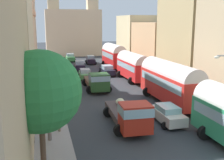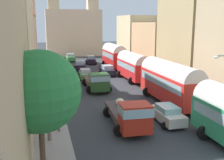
# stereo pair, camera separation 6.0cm
# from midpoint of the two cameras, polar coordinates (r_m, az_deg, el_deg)

# --- Properties ---
(ground_plane) EXTENTS (154.00, 154.00, 0.00)m
(ground_plane) POSITION_cam_midpoint_polar(r_m,az_deg,el_deg) (39.89, -2.52, -0.19)
(ground_plane) COLOR #33363B
(sidewalk_left) EXTENTS (2.50, 70.00, 0.14)m
(sidewalk_left) POSITION_cam_midpoint_polar(r_m,az_deg,el_deg) (39.13, -12.98, -0.62)
(sidewalk_left) COLOR #9D9594
(sidewalk_left) RESTS_ON ground
(sidewalk_right) EXTENTS (2.50, 70.00, 0.14)m
(sidewalk_right) POSITION_cam_midpoint_polar(r_m,az_deg,el_deg) (41.88, 7.25, 0.40)
(sidewalk_right) COLOR gray
(sidewalk_right) RESTS_ON ground
(building_left_2) EXTENTS (5.15, 12.56, 9.64)m
(building_left_2) POSITION_cam_midpoint_polar(r_m,az_deg,el_deg) (41.10, -18.41, 6.42)
(building_left_2) COLOR beige
(building_left_2) RESTS_ON ground
(building_left_3) EXTENTS (4.56, 12.09, 13.13)m
(building_left_3) POSITION_cam_midpoint_polar(r_m,az_deg,el_deg) (53.51, -17.49, 9.43)
(building_left_3) COLOR tan
(building_left_3) RESTS_ON ground
(building_right_2) EXTENTS (5.03, 9.95, 13.45)m
(building_right_2) POSITION_cam_midpoint_polar(r_m,az_deg,el_deg) (38.21, 15.19, 9.10)
(building_right_2) COLOR tan
(building_right_2) RESTS_ON ground
(building_right_3) EXTENTS (5.09, 11.29, 8.06)m
(building_right_3) POSITION_cam_midpoint_polar(r_m,az_deg,el_deg) (48.51, 8.89, 6.63)
(building_right_3) COLOR tan
(building_right_3) RESTS_ON ground
(building_right_4) EXTENTS (5.89, 9.87, 9.39)m
(building_right_4) POSITION_cam_midpoint_polar(r_m,az_deg,el_deg) (59.24, 4.98, 8.29)
(building_right_4) COLOR beige
(building_right_4) RESTS_ON ground
(distant_church) EXTENTS (13.08, 7.74, 19.02)m
(distant_church) POSITION_cam_midpoint_polar(r_m,az_deg,el_deg) (70.60, -7.81, 10.09)
(distant_church) COLOR beige
(distant_church) RESTS_ON ground
(parked_bus_1) EXTENTS (3.49, 9.98, 4.29)m
(parked_bus_1) POSITION_cam_midpoint_polar(r_m,az_deg,el_deg) (29.25, 11.68, -0.10)
(parked_bus_1) COLOR red
(parked_bus_1) RESTS_ON ground
(parked_bus_2) EXTENTS (3.43, 8.23, 3.93)m
(parked_bus_2) POSITION_cam_midpoint_polar(r_m,az_deg,el_deg) (40.01, 4.38, 2.96)
(parked_bus_2) COLOR red
(parked_bus_2) RESTS_ON ground
(parked_bus_3) EXTENTS (3.44, 8.14, 4.28)m
(parked_bus_3) POSITION_cam_midpoint_polar(r_m,az_deg,el_deg) (50.58, 0.46, 5.10)
(parked_bus_3) COLOR red
(parked_bus_3) RESTS_ON ground
(cargo_truck_0) EXTENTS (3.26, 7.38, 2.50)m
(cargo_truck_0) POSITION_cam_midpoint_polar(r_m,az_deg,el_deg) (22.10, 3.61, -6.78)
(cargo_truck_0) COLOR red
(cargo_truck_0) RESTS_ON ground
(cargo_truck_1) EXTENTS (3.15, 7.26, 2.36)m
(cargo_truck_1) POSITION_cam_midpoint_polar(r_m,az_deg,el_deg) (33.99, -2.95, -0.18)
(cargo_truck_1) COLOR #2B5327
(cargo_truck_1) RESTS_ON ground
(car_0) EXTENTS (2.33, 4.10, 1.48)m
(car_0) POSITION_cam_midpoint_polar(r_m,az_deg,el_deg) (41.22, -5.40, 1.21)
(car_0) COLOR #569A52
(car_0) RESTS_ON ground
(car_1) EXTENTS (2.35, 3.78, 1.65)m
(car_1) POSITION_cam_midpoint_polar(r_m,az_deg,el_deg) (48.75, -6.50, 2.92)
(car_1) COLOR #241A30
(car_1) RESTS_ON ground
(car_2) EXTENTS (2.21, 3.66, 1.67)m
(car_2) POSITION_cam_midpoint_polar(r_m,az_deg,el_deg) (59.63, -8.33, 4.50)
(car_2) COLOR #45994D
(car_2) RESTS_ON ground
(car_3) EXTENTS (2.25, 4.05, 1.51)m
(car_3) POSITION_cam_midpoint_polar(r_m,az_deg,el_deg) (23.88, 11.18, -6.78)
(car_3) COLOR silver
(car_3) RESTS_ON ground
(car_4) EXTENTS (2.33, 3.89, 1.58)m
(car_4) POSITION_cam_midpoint_polar(r_m,az_deg,el_deg) (43.92, -0.92, 1.98)
(car_4) COLOR #1E1E2C
(car_4) RESTS_ON ground
(car_5) EXTENTS (2.30, 4.24, 1.60)m
(car_5) POSITION_cam_midpoint_polar(r_m,az_deg,el_deg) (56.05, -4.25, 4.11)
(car_5) COLOR black
(car_5) RESTS_ON ground
(pedestrian_0) EXTENTS (0.56, 0.56, 1.87)m
(pedestrian_0) POSITION_cam_midpoint_polar(r_m,az_deg,el_deg) (20.31, -12.50, -9.34)
(pedestrian_0) COLOR slate
(pedestrian_0) RESTS_ON ground
(pedestrian_1) EXTENTS (0.42, 0.42, 1.77)m
(pedestrian_1) POSITION_cam_midpoint_polar(r_m,az_deg,el_deg) (20.36, -12.54, -9.46)
(pedestrian_1) COLOR #806A54
(pedestrian_1) RESTS_ON ground
(pedestrian_2) EXTENTS (0.35, 0.35, 1.74)m
(pedestrian_2) POSITION_cam_midpoint_polar(r_m,az_deg,el_deg) (21.74, -10.62, -7.98)
(pedestrian_2) COLOR #7E6A55
(pedestrian_2) RESTS_ON ground
(pedestrian_3) EXTENTS (0.53, 0.53, 1.82)m
(pedestrian_3) POSITION_cam_midpoint_polar(r_m,az_deg,el_deg) (27.76, -11.64, -3.58)
(pedestrian_3) COLOR #1F2B49
(pedestrian_3) RESTS_ON ground
(pedestrian_4) EXTENTS (0.42, 0.42, 1.76)m
(pedestrian_4) POSITION_cam_midpoint_polar(r_m,az_deg,el_deg) (31.41, -12.42, -1.85)
(pedestrian_4) COLOR #253348
(pedestrian_4) RESTS_ON ground
(roadside_tree_0) EXTENTS (4.20, 4.20, 6.97)m
(roadside_tree_0) POSITION_cam_midpoint_polar(r_m,az_deg,el_deg) (14.45, -14.35, -2.30)
(roadside_tree_0) COLOR brown
(roadside_tree_0) RESTS_ON ground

